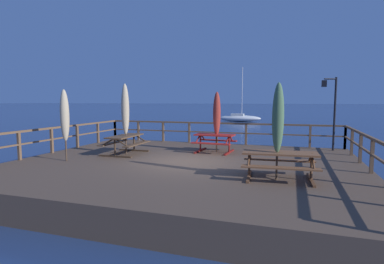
{
  "coord_description": "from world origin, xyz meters",
  "views": [
    {
      "loc": [
        3.58,
        -10.34,
        2.98
      ],
      "look_at": [
        0.0,
        0.75,
        1.79
      ],
      "focal_mm": 28.79,
      "sensor_mm": 36.0,
      "label": 1
    }
  ],
  "objects_px": {
    "patio_umbrella_tall_mid_left": "(217,114)",
    "patio_umbrella_tall_front": "(125,110)",
    "lamp_post_hooked": "(331,102)",
    "picnic_table_front_left": "(125,140)",
    "sailboat_distant": "(239,118)",
    "picnic_table_back_right": "(280,159)",
    "patio_umbrella_short_mid": "(65,116)",
    "picnic_table_mid_centre": "(215,139)",
    "patio_umbrella_tall_back_right": "(278,118)"
  },
  "relations": [
    {
      "from": "patio_umbrella_tall_mid_left",
      "to": "patio_umbrella_tall_front",
      "type": "distance_m",
      "value": 3.81
    },
    {
      "from": "patio_umbrella_tall_front",
      "to": "patio_umbrella_tall_mid_left",
      "type": "bearing_deg",
      "value": 24.75
    },
    {
      "from": "lamp_post_hooked",
      "to": "patio_umbrella_tall_front",
      "type": "bearing_deg",
      "value": -156.88
    },
    {
      "from": "picnic_table_front_left",
      "to": "patio_umbrella_tall_mid_left",
      "type": "xyz_separation_m",
      "value": [
        3.49,
        1.62,
        1.07
      ]
    },
    {
      "from": "picnic_table_front_left",
      "to": "sailboat_distant",
      "type": "height_order",
      "value": "sailboat_distant"
    },
    {
      "from": "picnic_table_back_right",
      "to": "lamp_post_hooked",
      "type": "bearing_deg",
      "value": 71.93
    },
    {
      "from": "picnic_table_front_left",
      "to": "patio_umbrella_short_mid",
      "type": "height_order",
      "value": "patio_umbrella_short_mid"
    },
    {
      "from": "picnic_table_mid_centre",
      "to": "patio_umbrella_tall_mid_left",
      "type": "bearing_deg",
      "value": 36.93
    },
    {
      "from": "picnic_table_mid_centre",
      "to": "sailboat_distant",
      "type": "height_order",
      "value": "sailboat_distant"
    },
    {
      "from": "picnic_table_front_left",
      "to": "patio_umbrella_tall_front",
      "type": "distance_m",
      "value": 1.27
    },
    {
      "from": "patio_umbrella_tall_back_right",
      "to": "sailboat_distant",
      "type": "height_order",
      "value": "sailboat_distant"
    },
    {
      "from": "picnic_table_mid_centre",
      "to": "patio_umbrella_tall_front",
      "type": "relative_size",
      "value": 0.6
    },
    {
      "from": "picnic_table_mid_centre",
      "to": "lamp_post_hooked",
      "type": "relative_size",
      "value": 0.54
    },
    {
      "from": "lamp_post_hooked",
      "to": "picnic_table_front_left",
      "type": "bearing_deg",
      "value": -156.77
    },
    {
      "from": "patio_umbrella_tall_back_right",
      "to": "picnic_table_mid_centre",
      "type": "bearing_deg",
      "value": 124.72
    },
    {
      "from": "patio_umbrella_tall_mid_left",
      "to": "patio_umbrella_tall_front",
      "type": "bearing_deg",
      "value": -155.25
    },
    {
      "from": "patio_umbrella_short_mid",
      "to": "patio_umbrella_tall_back_right",
      "type": "bearing_deg",
      "value": -3.16
    },
    {
      "from": "picnic_table_front_left",
      "to": "lamp_post_hooked",
      "type": "bearing_deg",
      "value": 23.23
    },
    {
      "from": "picnic_table_back_right",
      "to": "lamp_post_hooked",
      "type": "relative_size",
      "value": 0.66
    },
    {
      "from": "picnic_table_front_left",
      "to": "patio_umbrella_short_mid",
      "type": "bearing_deg",
      "value": -123.05
    },
    {
      "from": "patio_umbrella_tall_back_right",
      "to": "lamp_post_hooked",
      "type": "height_order",
      "value": "lamp_post_hooked"
    },
    {
      "from": "patio_umbrella_tall_mid_left",
      "to": "patio_umbrella_tall_back_right",
      "type": "relative_size",
      "value": 0.95
    },
    {
      "from": "patio_umbrella_tall_mid_left",
      "to": "lamp_post_hooked",
      "type": "xyz_separation_m",
      "value": [
        4.63,
        1.86,
        0.48
      ]
    },
    {
      "from": "patio_umbrella_tall_back_right",
      "to": "patio_umbrella_short_mid",
      "type": "height_order",
      "value": "patio_umbrella_tall_back_right"
    },
    {
      "from": "patio_umbrella_tall_mid_left",
      "to": "picnic_table_back_right",
      "type": "bearing_deg",
      "value": -55.2
    },
    {
      "from": "lamp_post_hooked",
      "to": "patio_umbrella_tall_mid_left",
      "type": "bearing_deg",
      "value": -158.11
    },
    {
      "from": "picnic_table_front_left",
      "to": "patio_umbrella_tall_mid_left",
      "type": "height_order",
      "value": "patio_umbrella_tall_mid_left"
    },
    {
      "from": "picnic_table_back_right",
      "to": "patio_umbrella_tall_mid_left",
      "type": "distance_m",
      "value": 4.91
    },
    {
      "from": "picnic_table_mid_centre",
      "to": "patio_umbrella_tall_mid_left",
      "type": "height_order",
      "value": "patio_umbrella_tall_mid_left"
    },
    {
      "from": "picnic_table_mid_centre",
      "to": "picnic_table_back_right",
      "type": "height_order",
      "value": "same"
    },
    {
      "from": "sailboat_distant",
      "to": "patio_umbrella_tall_front",
      "type": "bearing_deg",
      "value": -88.97
    },
    {
      "from": "patio_umbrella_tall_back_right",
      "to": "patio_umbrella_short_mid",
      "type": "relative_size",
      "value": 1.04
    },
    {
      "from": "picnic_table_back_right",
      "to": "picnic_table_mid_centre",
      "type": "bearing_deg",
      "value": 125.93
    },
    {
      "from": "patio_umbrella_tall_back_right",
      "to": "patio_umbrella_tall_front",
      "type": "distance_m",
      "value": 6.58
    },
    {
      "from": "picnic_table_mid_centre",
      "to": "lamp_post_hooked",
      "type": "height_order",
      "value": "lamp_post_hooked"
    },
    {
      "from": "patio_umbrella_tall_mid_left",
      "to": "patio_umbrella_short_mid",
      "type": "height_order",
      "value": "patio_umbrella_short_mid"
    },
    {
      "from": "lamp_post_hooked",
      "to": "picnic_table_back_right",
      "type": "bearing_deg",
      "value": -108.07
    },
    {
      "from": "picnic_table_back_right",
      "to": "patio_umbrella_tall_back_right",
      "type": "bearing_deg",
      "value": -137.28
    },
    {
      "from": "picnic_table_mid_centre",
      "to": "patio_umbrella_short_mid",
      "type": "height_order",
      "value": "patio_umbrella_short_mid"
    },
    {
      "from": "picnic_table_front_left",
      "to": "patio_umbrella_tall_mid_left",
      "type": "relative_size",
      "value": 0.75
    },
    {
      "from": "picnic_table_back_right",
      "to": "patio_umbrella_tall_mid_left",
      "type": "xyz_separation_m",
      "value": [
        -2.74,
        3.94,
        1.07
      ]
    },
    {
      "from": "picnic_table_mid_centre",
      "to": "patio_umbrella_tall_mid_left",
      "type": "distance_m",
      "value": 1.08
    },
    {
      "from": "patio_umbrella_tall_front",
      "to": "lamp_post_hooked",
      "type": "relative_size",
      "value": 0.9
    },
    {
      "from": "patio_umbrella_short_mid",
      "to": "lamp_post_hooked",
      "type": "relative_size",
      "value": 0.81
    },
    {
      "from": "picnic_table_front_left",
      "to": "patio_umbrella_tall_back_right",
      "type": "bearing_deg",
      "value": -21.17
    },
    {
      "from": "patio_umbrella_tall_front",
      "to": "picnic_table_back_right",
      "type": "bearing_deg",
      "value": -20.72
    },
    {
      "from": "patio_umbrella_tall_back_right",
      "to": "lamp_post_hooked",
      "type": "relative_size",
      "value": 0.84
    },
    {
      "from": "patio_umbrella_tall_front",
      "to": "patio_umbrella_short_mid",
      "type": "relative_size",
      "value": 1.11
    },
    {
      "from": "patio_umbrella_tall_front",
      "to": "sailboat_distant",
      "type": "xyz_separation_m",
      "value": [
        -0.59,
        32.92,
        -2.1
      ]
    },
    {
      "from": "picnic_table_back_right",
      "to": "picnic_table_front_left",
      "type": "distance_m",
      "value": 6.64
    }
  ]
}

